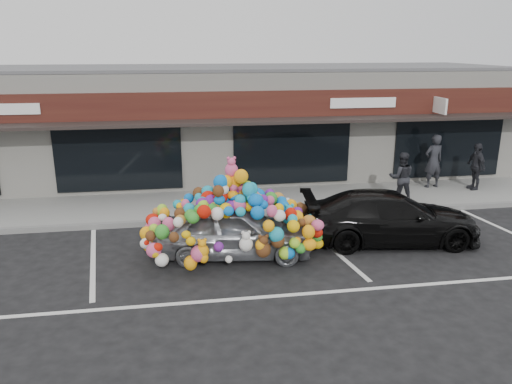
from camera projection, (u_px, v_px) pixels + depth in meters
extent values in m
plane|color=black|center=(223.00, 255.00, 12.55)|extent=(90.00, 90.00, 0.00)
cube|color=silver|center=(202.00, 123.00, 20.01)|extent=(24.00, 6.00, 4.20)
cube|color=#59595B|center=(201.00, 68.00, 19.41)|extent=(24.00, 6.00, 0.12)
cube|color=#36120E|center=(206.00, 105.00, 16.80)|extent=(24.00, 0.18, 0.90)
cube|color=black|center=(208.00, 122.00, 16.45)|extent=(24.00, 1.20, 0.10)
cube|color=white|center=(439.00, 105.00, 17.62)|extent=(0.08, 0.95, 0.55)
cube|color=white|center=(0.00, 109.00, 15.70)|extent=(2.40, 0.04, 0.35)
cube|color=white|center=(363.00, 103.00, 17.52)|extent=(2.40, 0.04, 0.35)
cube|color=black|center=(119.00, 157.00, 16.87)|extent=(4.20, 0.12, 2.30)
cube|color=black|center=(292.00, 152.00, 17.78)|extent=(4.20, 0.12, 2.30)
cube|color=black|center=(448.00, 146.00, 18.69)|extent=(4.20, 0.12, 2.30)
cube|color=gray|center=(212.00, 205.00, 16.32)|extent=(26.00, 3.00, 0.15)
cube|color=slate|center=(215.00, 220.00, 14.90)|extent=(26.00, 0.18, 0.16)
cube|color=silver|center=(93.00, 260.00, 12.26)|extent=(0.73, 4.37, 0.01)
cube|color=silver|center=(328.00, 246.00, 13.16)|extent=(0.73, 4.37, 0.01)
cube|color=silver|center=(327.00, 292.00, 10.67)|extent=(14.00, 0.12, 0.01)
imported|color=gray|center=(233.00, 230.00, 12.39)|extent=(2.12, 4.14, 1.35)
ellipsoid|color=#F20006|center=(233.00, 184.00, 12.06)|extent=(1.41, 1.81, 1.01)
sphere|color=yellow|center=(289.00, 217.00, 12.37)|extent=(0.34, 0.34, 0.34)
sphere|color=blue|center=(263.00, 247.00, 11.69)|extent=(0.36, 0.36, 0.36)
sphere|color=green|center=(199.00, 223.00, 13.11)|extent=(0.30, 0.30, 0.30)
sphere|color=#E96280|center=(232.00, 166.00, 11.93)|extent=(0.32, 0.32, 0.32)
sphere|color=#FFA921|center=(185.00, 219.00, 12.21)|extent=(0.30, 0.30, 0.30)
imported|color=black|center=(390.00, 217.00, 13.28)|extent=(2.43, 4.89, 1.36)
imported|color=black|center=(433.00, 161.00, 17.82)|extent=(0.75, 0.54, 1.93)
imported|color=black|center=(401.00, 177.00, 16.18)|extent=(0.92, 0.78, 1.65)
imported|color=black|center=(476.00, 166.00, 17.62)|extent=(0.98, 0.41, 1.67)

